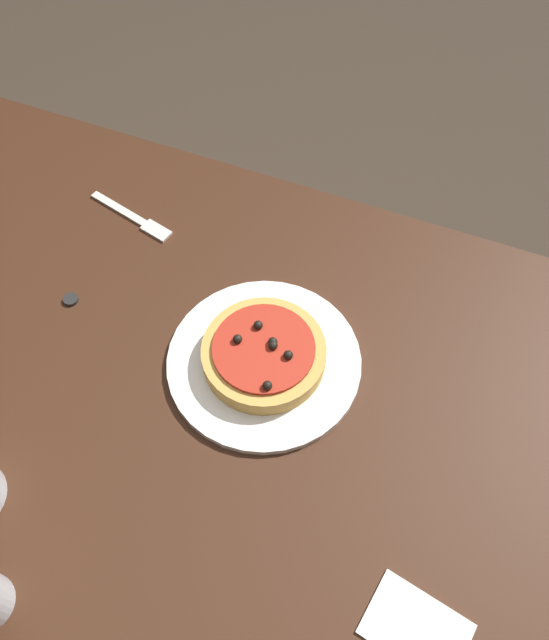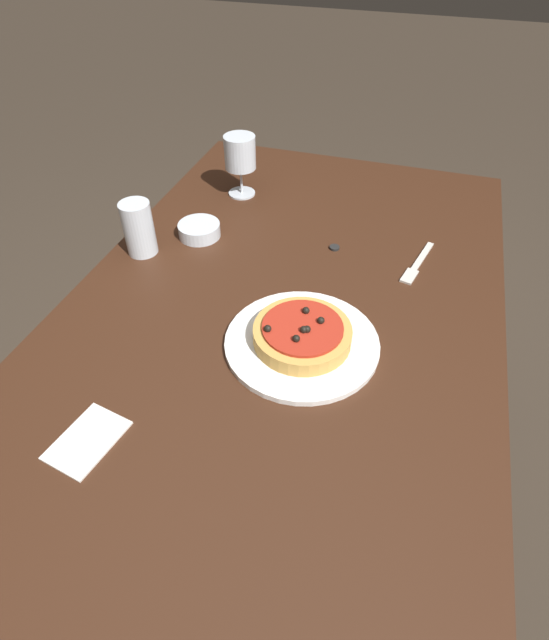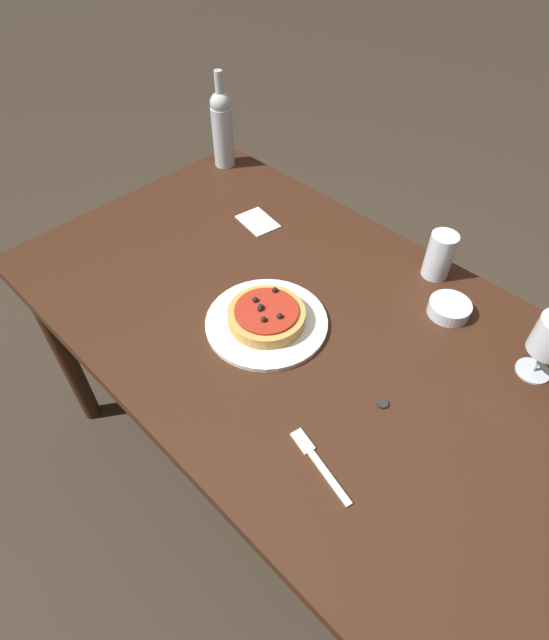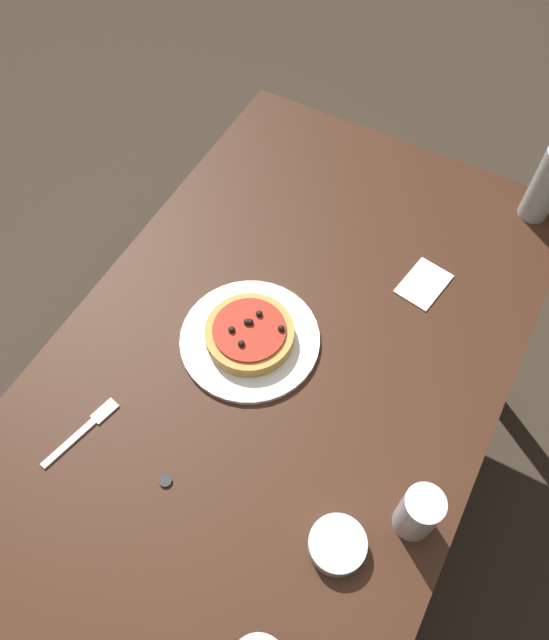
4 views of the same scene
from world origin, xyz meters
name	(u,v)px [view 3 (image 3 of 4)]	position (x,y,z in m)	size (l,w,h in m)	color
ground_plane	(295,468)	(0.00, 0.00, 0.00)	(14.00, 14.00, 0.00)	#382D23
dining_table	(303,345)	(0.00, 0.00, 0.69)	(1.55, 0.89, 0.77)	#381E11
dinner_plate	(267,322)	(0.06, 0.07, 0.78)	(0.29, 0.29, 0.01)	white
pizza	(266,315)	(0.06, 0.07, 0.80)	(0.19, 0.19, 0.05)	gold
wine_bottle	(222,127)	(0.69, -0.35, 0.90)	(0.07, 0.07, 0.31)	#B2BCC1
water_cup	(440,255)	(-0.13, -0.37, 0.84)	(0.07, 0.07, 0.13)	silver
side_bowl	(449,308)	(-0.23, -0.27, 0.79)	(0.10, 0.10, 0.03)	silver
fork	(317,461)	(-0.27, 0.25, 0.78)	(0.18, 0.06, 0.00)	beige
paper_napkin	(258,222)	(0.37, -0.20, 0.77)	(0.13, 0.10, 0.00)	silver
bottle_cap	(383,403)	(-0.28, 0.06, 0.78)	(0.02, 0.02, 0.01)	black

